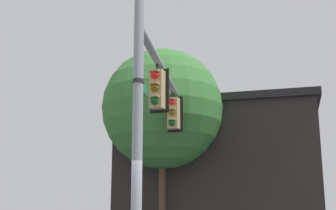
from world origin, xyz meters
TOP-DOWN VIEW (x-y plane):
  - signal_pole at (0.00, 0.00)m, footprint 0.22×0.22m
  - mast_arm at (0.72, -3.36)m, footprint 1.65×6.76m
  - traffic_light_nearest_pole at (0.50, -2.29)m, footprint 0.54×0.49m
  - traffic_light_mid_inner at (1.17, -5.41)m, footprint 0.54×0.49m
  - street_name_sign at (0.06, -0.28)m, footprint 0.35×1.08m
  - storefront_building at (1.08, -12.06)m, footprint 9.15×8.88m
  - tree_by_storefront at (2.50, -7.78)m, footprint 4.77×4.77m

SIDE VIEW (x-z plane):
  - storefront_building at x=1.08m, z-range 0.01..5.98m
  - signal_pole at x=0.00m, z-range 0.00..6.07m
  - street_name_sign at x=0.06m, z-range 4.10..4.32m
  - traffic_light_nearest_pole at x=0.50m, z-range 3.99..5.30m
  - traffic_light_mid_inner at x=1.17m, z-range 3.99..5.30m
  - tree_by_storefront at x=2.50m, z-range 1.49..9.26m
  - mast_arm at x=0.72m, z-range 5.34..5.55m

